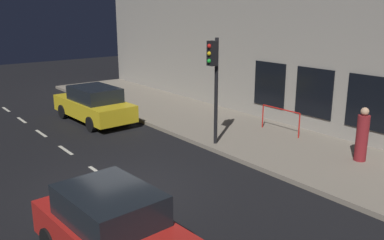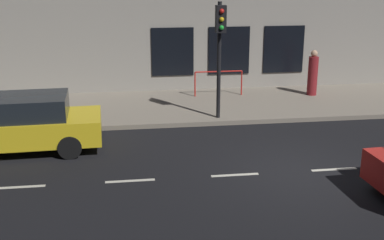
{
  "view_description": "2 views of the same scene",
  "coord_description": "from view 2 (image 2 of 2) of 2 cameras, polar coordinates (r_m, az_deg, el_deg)",
  "views": [
    {
      "loc": [
        -5.03,
        -9.57,
        4.9
      ],
      "look_at": [
        3.22,
        1.0,
        1.26
      ],
      "focal_mm": 38.75,
      "sensor_mm": 36.0,
      "label": 1
    },
    {
      "loc": [
        -11.29,
        4.25,
        5.02
      ],
      "look_at": [
        1.44,
        2.48,
        1.03
      ],
      "focal_mm": 46.95,
      "sensor_mm": 36.0,
      "label": 2
    }
  ],
  "objects": [
    {
      "name": "ground_plane",
      "position": [
        13.06,
        11.79,
        -5.76
      ],
      "size": [
        60.0,
        60.0,
        0.0
      ],
      "primitive_type": "plane",
      "color": "black"
    },
    {
      "name": "sidewalk",
      "position": [
        18.71,
        5.51,
        1.82
      ],
      "size": [
        4.5,
        32.0,
        0.15
      ],
      "color": "gray",
      "rests_on": "ground"
    },
    {
      "name": "lane_centre_line",
      "position": [
        13.42,
        15.84,
        -5.41
      ],
      "size": [
        0.12,
        27.2,
        0.01
      ],
      "color": "beige",
      "rests_on": "ground"
    },
    {
      "name": "traffic_light",
      "position": [
        16.06,
        3.2,
        9.27
      ],
      "size": [
        0.47,
        0.32,
        3.78
      ],
      "color": "black",
      "rests_on": "sidewalk"
    },
    {
      "name": "parked_car_1",
      "position": [
        14.73,
        -18.88,
        -0.41
      ],
      "size": [
        2.03,
        4.55,
        1.58
      ],
      "rotation": [
        0.0,
        0.0,
        0.04
      ],
      "color": "gold",
      "rests_on": "ground"
    },
    {
      "name": "pedestrian_0",
      "position": [
        20.04,
        13.55,
        5.07
      ],
      "size": [
        0.43,
        0.43,
        1.75
      ],
      "rotation": [
        0.0,
        0.0,
        4.56
      ],
      "color": "maroon",
      "rests_on": "sidewalk"
    },
    {
      "name": "red_railing",
      "position": [
        19.41,
        3.03,
        4.82
      ],
      "size": [
        0.05,
        1.88,
        0.97
      ],
      "color": "red",
      "rests_on": "sidewalk"
    }
  ]
}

